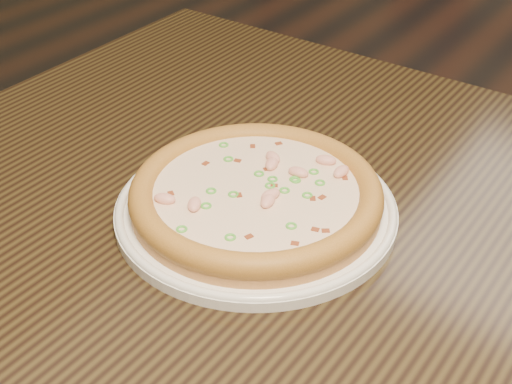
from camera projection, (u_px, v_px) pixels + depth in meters
The scene contains 4 objects.
ground at pixel (472, 335), 1.66m from camera, with size 9.00×9.00×0.00m, color black.
hero_table at pixel (365, 297), 0.82m from camera, with size 1.20×0.80×0.75m.
plate at pixel (256, 208), 0.79m from camera, with size 0.31×0.31×0.02m.
pizza at pixel (256, 194), 0.78m from camera, with size 0.28×0.28×0.03m.
Camera 1 is at (0.27, -1.25, 1.22)m, focal length 50.00 mm.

